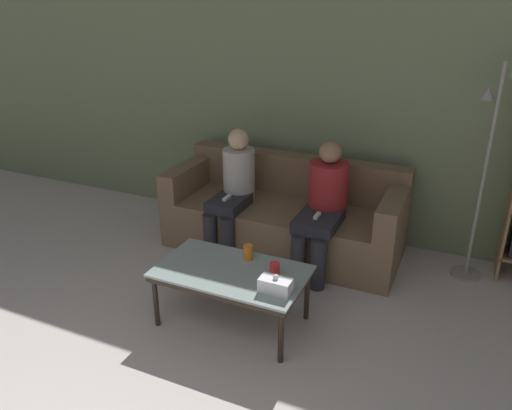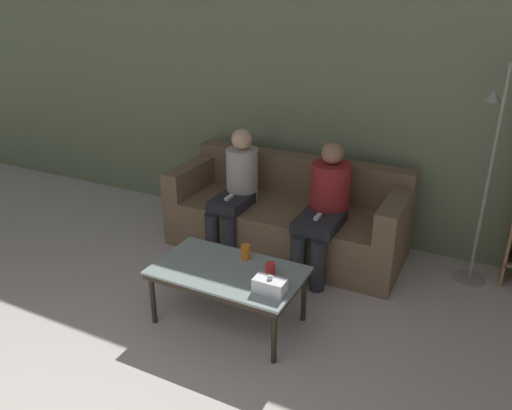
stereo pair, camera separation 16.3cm
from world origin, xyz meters
The scene contains 9 objects.
wall_back centered at (0.00, 4.20, 1.30)m, with size 12.00×0.06×2.60m.
couch centered at (0.00, 3.67, 0.32)m, with size 2.23×0.90×0.85m.
coffee_table centered at (0.09, 2.36, 0.41)m, with size 1.10×0.64×0.45m.
cup_near_left centered at (0.41, 2.41, 0.51)m, with size 0.07×0.07×0.11m.
cup_near_right centered at (0.13, 2.56, 0.51)m, with size 0.07×0.07×0.11m.
tissue_box centered at (0.49, 2.22, 0.50)m, with size 0.22×0.12×0.13m.
standing_lamp centered at (1.69, 3.83, 1.14)m, with size 0.31×0.26×1.86m.
seated_person_left_end centered at (-0.44, 3.46, 0.62)m, with size 0.31×0.65×1.16m.
seated_person_mid_left centered at (0.44, 3.45, 0.63)m, with size 0.35×0.74×1.15m.
Camera 2 is at (1.70, -0.38, 2.33)m, focal length 35.00 mm.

